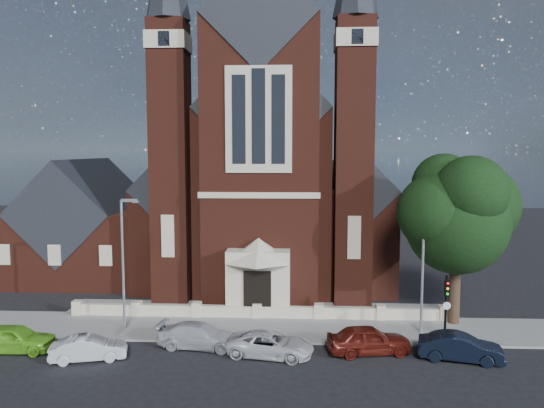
{
  "coord_description": "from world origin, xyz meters",
  "views": [
    {
      "loc": [
        2.62,
        -27.14,
        11.02
      ],
      "look_at": [
        0.68,
        12.0,
        7.01
      ],
      "focal_mm": 35.0,
      "sensor_mm": 36.0,
      "label": 1
    }
  ],
  "objects_px": {
    "church": "(270,180)",
    "traffic_signal": "(446,300)",
    "street_lamp_left": "(124,256)",
    "car_silver_b": "(199,336)",
    "car_white_suv": "(270,345)",
    "car_dark_red": "(369,340)",
    "street_lamp_right": "(424,259)",
    "car_silver_a": "(89,348)",
    "street_tree": "(460,216)",
    "car_lime_van": "(14,338)",
    "car_navy": "(461,347)",
    "parish_hall": "(86,230)"
  },
  "relations": [
    {
      "from": "car_dark_red",
      "to": "street_lamp_left",
      "type": "bearing_deg",
      "value": 67.9
    },
    {
      "from": "parish_hall",
      "to": "street_lamp_right",
      "type": "xyz_separation_m",
      "value": [
        26.09,
        -14.0,
        0.59
      ]
    },
    {
      "from": "street_tree",
      "to": "parish_hall",
      "type": "bearing_deg",
      "value": 156.74
    },
    {
      "from": "car_silver_b",
      "to": "car_dark_red",
      "type": "relative_size",
      "value": 1.04
    },
    {
      "from": "car_silver_b",
      "to": "car_dark_red",
      "type": "distance_m",
      "value": 9.34
    },
    {
      "from": "street_lamp_left",
      "to": "street_lamp_right",
      "type": "height_order",
      "value": "same"
    },
    {
      "from": "street_lamp_left",
      "to": "car_dark_red",
      "type": "distance_m",
      "value": 15.22
    },
    {
      "from": "traffic_signal",
      "to": "car_silver_a",
      "type": "height_order",
      "value": "traffic_signal"
    },
    {
      "from": "street_lamp_right",
      "to": "car_silver_a",
      "type": "distance_m",
      "value": 19.44
    },
    {
      "from": "street_lamp_left",
      "to": "car_silver_b",
      "type": "bearing_deg",
      "value": -28.14
    },
    {
      "from": "street_lamp_right",
      "to": "car_dark_red",
      "type": "distance_m",
      "value": 6.12
    },
    {
      "from": "street_tree",
      "to": "street_lamp_right",
      "type": "distance_m",
      "value": 3.84
    },
    {
      "from": "street_lamp_right",
      "to": "car_dark_red",
      "type": "height_order",
      "value": "street_lamp_right"
    },
    {
      "from": "street_tree",
      "to": "traffic_signal",
      "type": "relative_size",
      "value": 2.67
    },
    {
      "from": "street_lamp_left",
      "to": "car_navy",
      "type": "bearing_deg",
      "value": -11.45
    },
    {
      "from": "car_dark_red",
      "to": "car_silver_b",
      "type": "bearing_deg",
      "value": 77.57
    },
    {
      "from": "street_lamp_left",
      "to": "car_lime_van",
      "type": "bearing_deg",
      "value": -142.41
    },
    {
      "from": "car_lime_van",
      "to": "car_silver_b",
      "type": "bearing_deg",
      "value": -85.69
    },
    {
      "from": "street_lamp_right",
      "to": "traffic_signal",
      "type": "xyz_separation_m",
      "value": [
        0.91,
        -1.57,
        -2.02
      ]
    },
    {
      "from": "church",
      "to": "car_silver_b",
      "type": "distance_m",
      "value": 23.09
    },
    {
      "from": "car_silver_a",
      "to": "car_white_suv",
      "type": "distance_m",
      "value": 9.56
    },
    {
      "from": "traffic_signal",
      "to": "car_dark_red",
      "type": "distance_m",
      "value": 5.11
    },
    {
      "from": "parish_hall",
      "to": "car_white_suv",
      "type": "bearing_deg",
      "value": -45.97
    },
    {
      "from": "traffic_signal",
      "to": "car_silver_b",
      "type": "relative_size",
      "value": 0.85
    },
    {
      "from": "traffic_signal",
      "to": "street_lamp_left",
      "type": "bearing_deg",
      "value": 175.24
    },
    {
      "from": "car_silver_a",
      "to": "car_lime_van",
      "type": "bearing_deg",
      "value": 63.28
    },
    {
      "from": "car_lime_van",
      "to": "car_dark_red",
      "type": "bearing_deg",
      "value": -90.02
    },
    {
      "from": "car_silver_b",
      "to": "car_dark_red",
      "type": "height_order",
      "value": "car_dark_red"
    },
    {
      "from": "car_dark_red",
      "to": "car_navy",
      "type": "distance_m",
      "value": 4.75
    },
    {
      "from": "church",
      "to": "car_white_suv",
      "type": "relative_size",
      "value": 7.51
    },
    {
      "from": "church",
      "to": "traffic_signal",
      "type": "height_order",
      "value": "church"
    },
    {
      "from": "traffic_signal",
      "to": "car_white_suv",
      "type": "height_order",
      "value": "traffic_signal"
    },
    {
      "from": "church",
      "to": "car_lime_van",
      "type": "bearing_deg",
      "value": -119.51
    },
    {
      "from": "street_lamp_left",
      "to": "car_lime_van",
      "type": "xyz_separation_m",
      "value": [
        -4.98,
        -3.83,
        -3.84
      ]
    },
    {
      "from": "car_navy",
      "to": "parish_hall",
      "type": "bearing_deg",
      "value": 69.14
    },
    {
      "from": "church",
      "to": "car_lime_van",
      "type": "distance_m",
      "value": 27.21
    },
    {
      "from": "traffic_signal",
      "to": "car_white_suv",
      "type": "bearing_deg",
      "value": -167.41
    },
    {
      "from": "church",
      "to": "car_navy",
      "type": "relative_size",
      "value": 8.11
    },
    {
      "from": "car_navy",
      "to": "car_silver_b",
      "type": "bearing_deg",
      "value": 97.74
    },
    {
      "from": "car_white_suv",
      "to": "car_dark_red",
      "type": "bearing_deg",
      "value": -73.26
    },
    {
      "from": "car_silver_b",
      "to": "car_navy",
      "type": "height_order",
      "value": "car_navy"
    },
    {
      "from": "car_silver_b",
      "to": "car_navy",
      "type": "bearing_deg",
      "value": -87.49
    },
    {
      "from": "street_tree",
      "to": "car_lime_van",
      "type": "xyz_separation_m",
      "value": [
        -25.49,
        -5.54,
        -6.21
      ]
    },
    {
      "from": "traffic_signal",
      "to": "car_navy",
      "type": "xyz_separation_m",
      "value": [
        0.17,
        -2.29,
        -1.87
      ]
    },
    {
      "from": "car_lime_van",
      "to": "car_navy",
      "type": "distance_m",
      "value": 24.06
    },
    {
      "from": "car_silver_a",
      "to": "parish_hall",
      "type": "bearing_deg",
      "value": 7.16
    },
    {
      "from": "street_lamp_left",
      "to": "car_silver_a",
      "type": "relative_size",
      "value": 2.08
    },
    {
      "from": "street_tree",
      "to": "street_lamp_left",
      "type": "relative_size",
      "value": 1.32
    },
    {
      "from": "traffic_signal",
      "to": "street_tree",
      "type": "bearing_deg",
      "value": 64.05
    },
    {
      "from": "street_tree",
      "to": "traffic_signal",
      "type": "distance_m",
      "value": 5.7
    }
  ]
}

